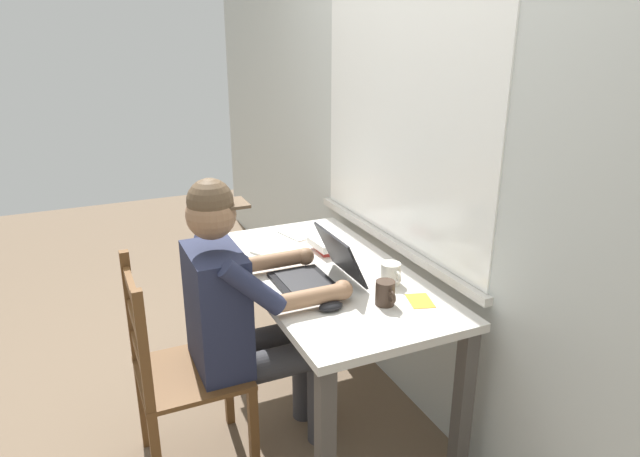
{
  "coord_description": "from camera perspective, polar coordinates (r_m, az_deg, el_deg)",
  "views": [
    {
      "loc": [
        2.1,
        -0.98,
        1.75
      ],
      "look_at": [
        0.03,
        -0.05,
        0.94
      ],
      "focal_mm": 31.88,
      "sensor_mm": 36.0,
      "label": 1
    }
  ],
  "objects": [
    {
      "name": "ground_plane",
      "position": [
        2.91,
        0.69,
        -17.49
      ],
      "size": [
        8.0,
        8.0,
        0.0
      ],
      "primitive_type": "plane",
      "color": "brown"
    },
    {
      "name": "back_wall",
      "position": [
        2.57,
        9.56,
        9.16
      ],
      "size": [
        6.0,
        0.08,
        2.6
      ],
      "color": "beige",
      "rests_on": "ground"
    },
    {
      "name": "desk",
      "position": [
        2.58,
        0.75,
        -6.38
      ],
      "size": [
        1.35,
        0.7,
        0.72
      ],
      "color": "beige",
      "rests_on": "ground"
    },
    {
      "name": "seated_person",
      "position": [
        2.34,
        -7.74,
        -8.03
      ],
      "size": [
        0.5,
        0.6,
        1.23
      ],
      "color": "#232842",
      "rests_on": "ground"
    },
    {
      "name": "wooden_chair",
      "position": [
        2.4,
        -14.08,
        -13.85
      ],
      "size": [
        0.42,
        0.42,
        0.93
      ],
      "color": "brown",
      "rests_on": "ground"
    },
    {
      "name": "laptop",
      "position": [
        2.4,
        -0.09,
        -4.42
      ],
      "size": [
        0.33,
        0.33,
        0.22
      ],
      "color": "black",
      "rests_on": "desk"
    },
    {
      "name": "computer_mouse",
      "position": [
        2.2,
        1.1,
        -7.82
      ],
      "size": [
        0.06,
        0.1,
        0.03
      ],
      "primitive_type": "ellipsoid",
      "color": "black",
      "rests_on": "desk"
    },
    {
      "name": "coffee_mug_white",
      "position": [
        2.42,
        7.12,
        -4.5
      ],
      "size": [
        0.12,
        0.08,
        0.09
      ],
      "color": "silver",
      "rests_on": "desk"
    },
    {
      "name": "coffee_mug_dark",
      "position": [
        2.24,
        6.58,
        -6.46
      ],
      "size": [
        0.11,
        0.08,
        0.1
      ],
      "color": "#38281E",
      "rests_on": "desk"
    },
    {
      "name": "book_stack_main",
      "position": [
        2.75,
        0.72,
        -1.69
      ],
      "size": [
        0.18,
        0.15,
        0.06
      ],
      "color": "#BC332D",
      "rests_on": "desk"
    },
    {
      "name": "paper_pile_near_laptop",
      "position": [
        2.74,
        -4.31,
        -2.34
      ],
      "size": [
        0.26,
        0.25,
        0.01
      ],
      "primitive_type": "cube",
      "rotation": [
        0.0,
        0.0,
        0.47
      ],
      "color": "silver",
      "rests_on": "desk"
    },
    {
      "name": "paper_pile_back_corner",
      "position": [
        2.99,
        -1.84,
        -0.45
      ],
      "size": [
        0.23,
        0.23,
        0.01
      ],
      "primitive_type": "cube",
      "rotation": [
        0.0,
        0.0,
        0.26
      ],
      "color": "silver",
      "rests_on": "desk"
    },
    {
      "name": "landscape_photo_print",
      "position": [
        2.31,
        10.01,
        -7.16
      ],
      "size": [
        0.15,
        0.12,
        0.0
      ],
      "primitive_type": "cube",
      "rotation": [
        0.0,
        0.0,
        -0.29
      ],
      "color": "gold",
      "rests_on": "desk"
    }
  ]
}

